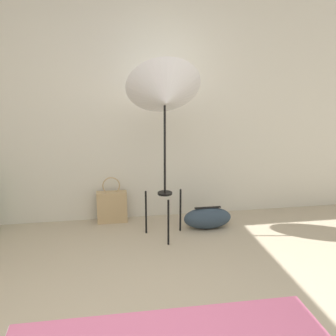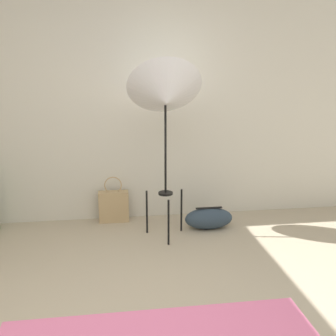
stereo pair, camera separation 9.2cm
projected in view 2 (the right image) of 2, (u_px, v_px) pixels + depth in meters
wall_back at (118, 104)px, 4.25m from camera, size 8.00×0.05×2.60m
photo_umbrella at (165, 96)px, 3.69m from camera, size 0.73×0.66×1.78m
tote_bag at (114, 206)px, 4.39m from camera, size 0.33×0.12×0.52m
duffel_bag at (209, 218)px, 4.20m from camera, size 0.52×0.23×0.24m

